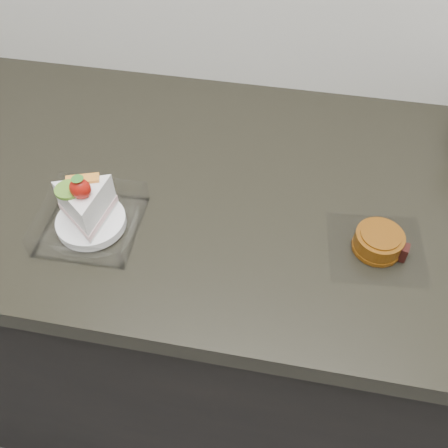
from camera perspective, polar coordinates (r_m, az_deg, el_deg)
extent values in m
cube|color=black|center=(1.26, 3.27, -11.11)|extent=(2.00, 0.60, 0.86)
cube|color=black|center=(0.90, 4.52, 3.16)|extent=(2.04, 0.64, 0.04)
cube|color=white|center=(0.85, -14.80, -0.19)|extent=(0.16, 0.16, 0.00)
cylinder|color=white|center=(0.84, -14.93, 0.23)|extent=(0.11, 0.11, 0.02)
ellipsoid|color=red|center=(0.77, -16.11, 3.91)|extent=(0.03, 0.03, 0.03)
cone|color=#2D7223|center=(0.76, -16.37, 4.78)|extent=(0.02, 0.02, 0.01)
cylinder|color=#60992C|center=(0.79, -17.39, 3.77)|extent=(0.04, 0.04, 0.01)
cube|color=orange|center=(0.80, -15.88, 4.95)|extent=(0.05, 0.03, 0.01)
cube|color=white|center=(0.83, 16.97, -2.65)|extent=(0.16, 0.16, 0.00)
cylinder|color=brown|center=(0.82, 17.23, -1.94)|extent=(0.09, 0.09, 0.03)
cylinder|color=brown|center=(0.82, 17.04, -2.47)|extent=(0.10, 0.10, 0.01)
cylinder|color=brown|center=(0.80, 17.51, -1.16)|extent=(0.08, 0.08, 0.00)
cube|color=black|center=(0.82, 19.54, -2.98)|extent=(0.02, 0.02, 0.03)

